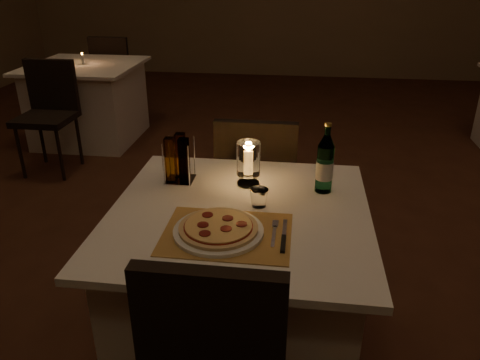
# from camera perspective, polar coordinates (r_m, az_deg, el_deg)

# --- Properties ---
(floor) EXTENTS (8.00, 10.00, 0.02)m
(floor) POSITION_cam_1_polar(r_m,az_deg,el_deg) (2.85, 2.18, -9.67)
(floor) COLOR #4B2618
(floor) RESTS_ON ground
(main_table) EXTENTS (1.00, 1.00, 0.74)m
(main_table) POSITION_cam_1_polar(r_m,az_deg,el_deg) (2.01, -0.08, -12.89)
(main_table) COLOR white
(main_table) RESTS_ON ground
(chair_far) EXTENTS (0.42, 0.42, 0.90)m
(chair_far) POSITION_cam_1_polar(r_m,az_deg,el_deg) (2.53, 2.07, 0.23)
(chair_far) COLOR black
(chair_far) RESTS_ON ground
(placemat) EXTENTS (0.45, 0.34, 0.00)m
(placemat) POSITION_cam_1_polar(r_m,az_deg,el_deg) (1.66, -1.61, -6.58)
(placemat) COLOR #B7843F
(placemat) RESTS_ON main_table
(plate) EXTENTS (0.32, 0.32, 0.01)m
(plate) POSITION_cam_1_polar(r_m,az_deg,el_deg) (1.66, -2.64, -6.24)
(plate) COLOR white
(plate) RESTS_ON placemat
(pizza) EXTENTS (0.28, 0.28, 0.02)m
(pizza) POSITION_cam_1_polar(r_m,az_deg,el_deg) (1.65, -2.65, -5.76)
(pizza) COLOR #D8B77F
(pizza) RESTS_ON plate
(fork) EXTENTS (0.02, 0.18, 0.00)m
(fork) POSITION_cam_1_polar(r_m,az_deg,el_deg) (1.67, 4.21, -6.24)
(fork) COLOR silver
(fork) RESTS_ON placemat
(knife) EXTENTS (0.02, 0.22, 0.01)m
(knife) POSITION_cam_1_polar(r_m,az_deg,el_deg) (1.61, 5.33, -7.33)
(knife) COLOR black
(knife) RESTS_ON placemat
(tumbler) EXTENTS (0.07, 0.07, 0.07)m
(tumbler) POSITION_cam_1_polar(r_m,az_deg,el_deg) (1.82, 2.32, -2.17)
(tumbler) COLOR white
(tumbler) RESTS_ON main_table
(water_bottle) EXTENTS (0.07, 0.07, 0.30)m
(water_bottle) POSITION_cam_1_polar(r_m,az_deg,el_deg) (1.94, 10.31, 1.86)
(water_bottle) COLOR #5EAE79
(water_bottle) RESTS_ON main_table
(hurricane_candle) EXTENTS (0.10, 0.10, 0.19)m
(hurricane_candle) POSITION_cam_1_polar(r_m,az_deg,el_deg) (1.97, 1.03, 2.45)
(hurricane_candle) COLOR white
(hurricane_candle) RESTS_ON main_table
(cruet_caddy) EXTENTS (0.12, 0.12, 0.21)m
(cruet_caddy) POSITION_cam_1_polar(r_m,az_deg,el_deg) (2.02, -7.49, 2.36)
(cruet_caddy) COLOR white
(cruet_caddy) RESTS_ON main_table
(neighbor_table_left) EXTENTS (1.00, 1.00, 0.74)m
(neighbor_table_left) POSITION_cam_1_polar(r_m,az_deg,el_deg) (4.82, -17.96, 9.01)
(neighbor_table_left) COLOR white
(neighbor_table_left) RESTS_ON ground
(neighbor_chair_la) EXTENTS (0.42, 0.42, 0.90)m
(neighbor_chair_la) POSITION_cam_1_polar(r_m,az_deg,el_deg) (4.17, -22.27, 8.46)
(neighbor_chair_la) COLOR black
(neighbor_chair_la) RESTS_ON ground
(neighbor_chair_lb) EXTENTS (0.42, 0.42, 0.90)m
(neighbor_chair_lb) POSITION_cam_1_polar(r_m,az_deg,el_deg) (5.42, -15.09, 12.94)
(neighbor_chair_lb) COLOR black
(neighbor_chair_lb) RESTS_ON ground
(neighbor_candle_left) EXTENTS (0.03, 0.03, 0.11)m
(neighbor_candle_left) POSITION_cam_1_polar(r_m,az_deg,el_deg) (4.74, -18.63, 13.81)
(neighbor_candle_left) COLOR white
(neighbor_candle_left) RESTS_ON neighbor_table_left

